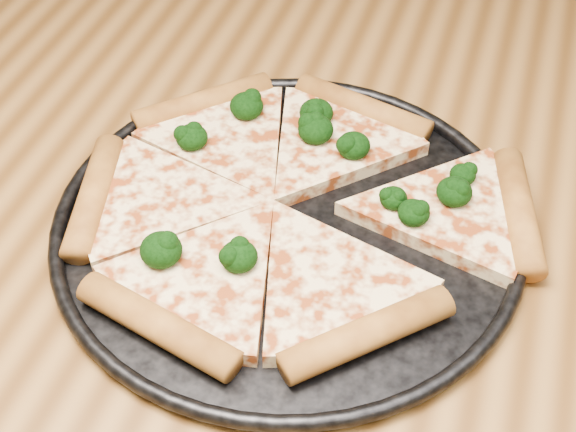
% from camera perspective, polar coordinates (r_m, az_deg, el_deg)
% --- Properties ---
extents(dining_table, '(1.20, 0.90, 0.75)m').
position_cam_1_polar(dining_table, '(0.75, 0.23, -5.45)').
color(dining_table, brown).
rests_on(dining_table, ground).
extents(pizza_pan, '(0.39, 0.39, 0.02)m').
position_cam_1_polar(pizza_pan, '(0.67, 0.00, -0.49)').
color(pizza_pan, black).
rests_on(pizza_pan, dining_table).
extents(pizza, '(0.40, 0.35, 0.03)m').
position_cam_1_polar(pizza, '(0.68, -0.28, 0.92)').
color(pizza, '#FFDB9C').
rests_on(pizza, pizza_pan).
extents(broccoli_florets, '(0.26, 0.23, 0.02)m').
position_cam_1_polar(broccoli_florets, '(0.69, 1.11, 3.37)').
color(broccoli_florets, black).
rests_on(broccoli_florets, pizza).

